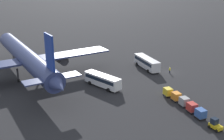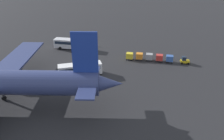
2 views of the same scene
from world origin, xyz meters
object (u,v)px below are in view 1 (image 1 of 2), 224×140
at_px(shuttle_bus_near, 147,62).
at_px(cargo_cart_grey, 184,101).
at_px(baggage_tug, 215,125).
at_px(airplane, 26,57).
at_px(cargo_cart_orange, 176,96).
at_px(cargo_cart_yellow, 168,92).
at_px(worker_person, 170,70).
at_px(cargo_cart_blue, 201,113).
at_px(cargo_cart_red, 192,107).
at_px(shuttle_bus_far, 102,80).

distance_m(shuttle_bus_near, cargo_cart_grey, 25.71).
xyz_separation_m(shuttle_bus_near, baggage_tug, (-34.86, 6.66, -1.03)).
bearing_deg(baggage_tug, airplane, 28.10).
height_order(cargo_cart_orange, cargo_cart_yellow, same).
xyz_separation_m(worker_person, cargo_cart_blue, (-24.48, 10.35, 0.32)).
bearing_deg(cargo_cart_orange, baggage_tug, 176.52).
bearing_deg(worker_person, cargo_cart_yellow, 142.59).
bearing_deg(cargo_cart_yellow, cargo_cart_red, 178.99).
bearing_deg(worker_person, cargo_cart_grey, 152.40).
bearing_deg(baggage_tug, cargo_cart_grey, -9.20).
height_order(airplane, cargo_cart_blue, airplane).
bearing_deg(cargo_cart_orange, cargo_cart_grey, 179.29).
distance_m(shuttle_bus_far, cargo_cart_yellow, 16.43).
height_order(airplane, shuttle_bus_far, airplane).
relative_size(shuttle_bus_near, baggage_tug, 4.63).
relative_size(airplane, shuttle_bus_near, 4.60).
bearing_deg(cargo_cart_yellow, airplane, 46.75).
bearing_deg(cargo_cart_blue, airplane, 36.03).
bearing_deg(cargo_cart_red, airplane, 38.45).
bearing_deg(baggage_tug, cargo_cart_yellow, -7.02).
xyz_separation_m(shuttle_bus_far, cargo_cart_blue, (-23.15, -11.13, -0.70)).
relative_size(shuttle_bus_near, shuttle_bus_far, 1.06).
relative_size(shuttle_bus_far, cargo_cart_orange, 5.21).
bearing_deg(shuttle_bus_near, airplane, 81.94).
xyz_separation_m(shuttle_bus_near, cargo_cart_red, (-27.87, 6.24, -0.78)).
relative_size(baggage_tug, worker_person, 1.44).
bearing_deg(cargo_cart_yellow, worker_person, -37.41).
bearing_deg(airplane, cargo_cart_blue, -150.42).
distance_m(worker_person, cargo_cart_blue, 26.58).
relative_size(cargo_cart_red, cargo_cart_yellow, 1.00).
distance_m(shuttle_bus_far, cargo_cart_grey, 20.99).
distance_m(cargo_cart_orange, cargo_cart_yellow, 2.87).
height_order(cargo_cart_blue, cargo_cart_yellow, same).
distance_m(worker_person, cargo_cart_grey, 21.18).
relative_size(worker_person, cargo_cart_yellow, 0.83).
distance_m(shuttle_bus_far, baggage_tug, 29.41).
relative_size(baggage_tug, cargo_cart_grey, 1.19).
relative_size(cargo_cart_blue, cargo_cart_red, 1.00).
xyz_separation_m(shuttle_bus_far, cargo_cart_orange, (-14.58, -11.70, -0.70)).
bearing_deg(shuttle_bus_near, baggage_tug, 172.22).
bearing_deg(cargo_cart_grey, cargo_cart_orange, -0.71).
xyz_separation_m(airplane, shuttle_bus_far, (-14.17, -16.02, -4.04)).
height_order(airplane, worker_person, airplane).
bearing_deg(cargo_cart_orange, cargo_cart_red, 176.46).
xyz_separation_m(shuttle_bus_near, shuttle_bus_far, (-7.57, 17.59, -0.07)).
distance_m(shuttle_bus_near, cargo_cart_blue, 31.41).
relative_size(cargo_cart_blue, cargo_cart_grey, 1.00).
bearing_deg(shuttle_bus_far, cargo_cart_orange, -162.93).
xyz_separation_m(cargo_cart_grey, cargo_cart_orange, (2.86, -0.04, 0.00)).
xyz_separation_m(cargo_cart_orange, cargo_cart_yellow, (2.86, 0.20, 0.00)).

